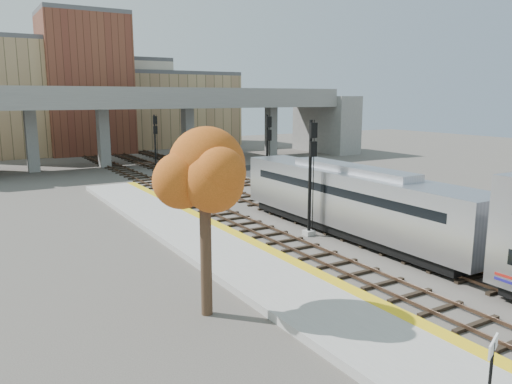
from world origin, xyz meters
TOP-DOWN VIEW (x-y plane):
  - ground at (0.00, 0.00)m, footprint 160.00×160.00m
  - platform at (-7.25, 0.00)m, footprint 4.50×60.00m
  - yellow_strip at (-5.35, 0.00)m, footprint 0.70×60.00m
  - tracks at (0.93, 12.50)m, footprint 10.70×95.00m
  - overpass at (4.92, 45.00)m, footprint 54.00×12.00m
  - buildings_far at (1.26, 66.57)m, footprint 43.00×21.00m
  - parking_lot at (14.00, 28.00)m, footprint 14.00×18.00m
  - locomotive at (1.00, 6.08)m, footprint 3.02×19.05m
  - signal_mast_near at (-1.10, 7.36)m, footprint 0.60×0.64m
  - signal_mast_mid at (3.00, 18.78)m, footprint 0.60×0.64m
  - signal_mast_far at (-1.10, 34.76)m, footprint 0.60×0.64m
  - station_sign at (-8.44, -9.73)m, footprint 0.85×0.40m
  - tree at (-11.31, 0.35)m, footprint 3.60×3.60m
  - car_a at (11.07, 24.37)m, footprint 2.48×3.94m
  - car_b at (13.39, 27.99)m, footprint 1.85×3.63m
  - car_c at (15.66, 29.04)m, footprint 1.99×4.06m

SIDE VIEW (x-z plane):
  - ground at x=0.00m, z-range 0.00..0.00m
  - parking_lot at x=14.00m, z-range 0.00..0.04m
  - tracks at x=0.93m, z-range -0.05..0.20m
  - platform at x=-7.25m, z-range 0.00..0.35m
  - yellow_strip at x=-5.35m, z-range 0.35..0.36m
  - car_c at x=15.66m, z-range 0.04..1.18m
  - car_b at x=13.39m, z-range 0.04..1.18m
  - car_a at x=11.07m, z-range 0.04..1.29m
  - station_sign at x=-8.44m, z-range 0.84..3.12m
  - locomotive at x=1.00m, z-range 0.23..4.33m
  - signal_mast_far at x=-1.10m, z-range -0.13..6.40m
  - signal_mast_mid at x=3.00m, z-range -0.05..6.88m
  - signal_mast_near at x=-1.10m, z-range -0.03..7.00m
  - tree at x=-11.31m, z-range 1.85..9.52m
  - overpass at x=4.92m, z-range 1.06..10.56m
  - buildings_far at x=1.26m, z-range -2.42..18.18m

